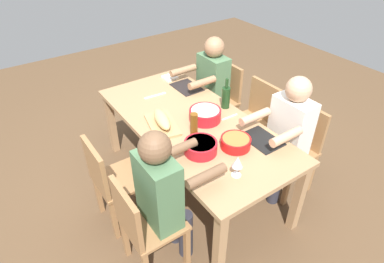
# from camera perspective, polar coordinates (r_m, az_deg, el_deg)

# --- Properties ---
(ground_plane) EXTENTS (8.00, 8.00, 0.00)m
(ground_plane) POSITION_cam_1_polar(r_m,az_deg,el_deg) (3.30, -0.00, -8.90)
(ground_plane) COLOR brown
(dining_table) EXTENTS (1.97, 0.94, 0.74)m
(dining_table) POSITION_cam_1_polar(r_m,az_deg,el_deg) (2.88, -0.00, 0.53)
(dining_table) COLOR #A87F56
(dining_table) RESTS_ON ground_plane
(chair_near_center) EXTENTS (0.40, 0.40, 0.85)m
(chair_near_center) POSITION_cam_1_polar(r_m,az_deg,el_deg) (3.41, 10.99, 2.41)
(chair_near_center) COLOR #9E7044
(chair_near_center) RESTS_ON ground_plane
(chair_near_right) EXTENTS (0.40, 0.40, 0.85)m
(chair_near_right) POSITION_cam_1_polar(r_m,az_deg,el_deg) (3.75, 5.26, 6.18)
(chair_near_right) COLOR #9E7044
(chair_near_right) RESTS_ON ground_plane
(diner_near_right) EXTENTS (0.41, 0.53, 1.20)m
(diner_near_right) POSITION_cam_1_polar(r_m,az_deg,el_deg) (3.54, 3.12, 8.39)
(diner_near_right) COLOR #2D2D38
(diner_near_right) RESTS_ON ground_plane
(chair_far_left) EXTENTS (0.40, 0.40, 0.85)m
(chair_far_left) POSITION_cam_1_polar(r_m,az_deg,el_deg) (2.37, -8.62, -15.69)
(chair_far_left) COLOR #9E7044
(chair_far_left) RESTS_ON ground_plane
(diner_far_left) EXTENTS (0.41, 0.53, 1.20)m
(diner_far_left) POSITION_cam_1_polar(r_m,az_deg,el_deg) (2.26, -4.92, -10.34)
(diner_far_left) COLOR #2D2D38
(diner_far_left) RESTS_ON ground_plane
(chair_near_left) EXTENTS (0.40, 0.40, 0.85)m
(chair_near_left) POSITION_cam_1_polar(r_m,az_deg,el_deg) (3.14, 17.79, -2.13)
(chair_near_left) COLOR #9E7044
(chair_near_left) RESTS_ON ground_plane
(diner_near_left) EXTENTS (0.41, 0.53, 1.20)m
(diner_near_left) POSITION_cam_1_polar(r_m,az_deg,el_deg) (2.89, 16.21, -0.06)
(diner_near_left) COLOR #2D2D38
(diner_near_left) RESTS_ON ground_plane
(chair_far_center) EXTENTS (0.40, 0.40, 0.85)m
(chair_far_center) POSITION_cam_1_polar(r_m,az_deg,el_deg) (2.72, -13.95, -8.05)
(chair_far_center) COLOR #9E7044
(chair_far_center) RESTS_ON ground_plane
(serving_bowl_salad) EXTENTS (0.25, 0.25, 0.09)m
(serving_bowl_salad) POSITION_cam_1_polar(r_m,az_deg,el_deg) (2.46, 1.51, -2.63)
(serving_bowl_salad) COLOR #B21923
(serving_bowl_salad) RESTS_ON dining_table
(serving_bowl_pasta) EXTENTS (0.28, 0.28, 0.10)m
(serving_bowl_pasta) POSITION_cam_1_polar(r_m,az_deg,el_deg) (2.82, 2.31, 3.05)
(serving_bowl_pasta) COLOR #B21923
(serving_bowl_pasta) RESTS_ON dining_table
(serving_bowl_fruit) EXTENTS (0.24, 0.24, 0.08)m
(serving_bowl_fruit) POSITION_cam_1_polar(r_m,az_deg,el_deg) (2.54, 7.65, -1.82)
(serving_bowl_fruit) COLOR red
(serving_bowl_fruit) RESTS_ON dining_table
(cutting_board) EXTENTS (0.44, 0.31, 0.02)m
(cutting_board) POSITION_cam_1_polar(r_m,az_deg,el_deg) (2.78, -5.22, 1.22)
(cutting_board) COLOR tan
(cutting_board) RESTS_ON dining_table
(bread_loaf) EXTENTS (0.34, 0.18, 0.09)m
(bread_loaf) POSITION_cam_1_polar(r_m,az_deg,el_deg) (2.75, -5.28, 2.16)
(bread_loaf) COLOR tan
(bread_loaf) RESTS_ON cutting_board
(wine_bottle) EXTENTS (0.08, 0.08, 0.29)m
(wine_bottle) POSITION_cam_1_polar(r_m,az_deg,el_deg) (2.99, 5.95, 6.04)
(wine_bottle) COLOR #193819
(wine_bottle) RESTS_ON dining_table
(beer_bottle) EXTENTS (0.06, 0.06, 0.22)m
(beer_bottle) POSITION_cam_1_polar(r_m,az_deg,el_deg) (2.58, 0.36, 1.02)
(beer_bottle) COLOR brown
(beer_bottle) RESTS_ON dining_table
(wine_glass) EXTENTS (0.08, 0.08, 0.17)m
(wine_glass) POSITION_cam_1_polar(r_m,az_deg,el_deg) (2.24, 7.97, -5.44)
(wine_glass) COLOR silver
(wine_glass) RESTS_ON dining_table
(fork_near_center) EXTENTS (0.02, 0.17, 0.01)m
(fork_near_center) POSITION_cam_1_polar(r_m,az_deg,el_deg) (2.90, 6.60, 2.54)
(fork_near_center) COLOR silver
(fork_near_center) RESTS_ON dining_table
(placemat_near_right) EXTENTS (0.32, 0.23, 0.01)m
(placemat_near_right) POSITION_cam_1_polar(r_m,az_deg,el_deg) (3.36, -0.94, 7.76)
(placemat_near_right) COLOR black
(placemat_near_right) RESTS_ON dining_table
(placemat_near_left) EXTENTS (0.32, 0.23, 0.01)m
(placemat_near_left) POSITION_cam_1_polar(r_m,az_deg,el_deg) (2.67, 12.14, -1.39)
(placemat_near_left) COLOR black
(placemat_near_left) RESTS_ON dining_table
(carving_knife) EXTENTS (0.04, 0.23, 0.01)m
(carving_knife) POSITION_cam_1_polar(r_m,az_deg,el_deg) (3.23, -6.49, 6.26)
(carving_knife) COLOR silver
(carving_knife) RESTS_ON dining_table
(napkin_stack) EXTENTS (0.14, 0.14, 0.02)m
(napkin_stack) POSITION_cam_1_polar(r_m,az_deg,el_deg) (3.55, -3.87, 9.43)
(napkin_stack) COLOR white
(napkin_stack) RESTS_ON dining_table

